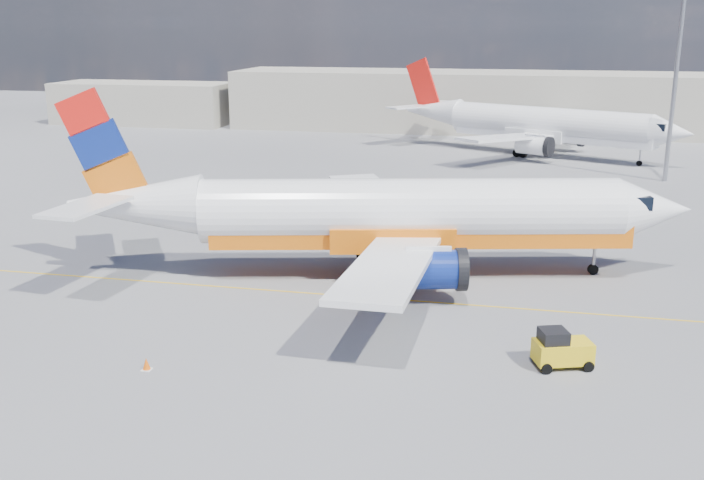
% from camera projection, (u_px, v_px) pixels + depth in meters
% --- Properties ---
extents(ground, '(240.00, 240.00, 0.00)m').
position_uv_depth(ground, '(306.00, 313.00, 40.73)').
color(ground, '#57575C').
rests_on(ground, ground).
extents(taxi_line, '(70.00, 0.15, 0.01)m').
position_uv_depth(taxi_line, '(320.00, 294.00, 43.55)').
color(taxi_line, gold).
rests_on(taxi_line, ground).
extents(terminal_main, '(70.00, 14.00, 8.00)m').
position_uv_depth(terminal_main, '(484.00, 101.00, 109.25)').
color(terminal_main, '#A8A191').
rests_on(terminal_main, ground).
extents(terminal_annex, '(26.00, 10.00, 6.00)m').
position_uv_depth(terminal_annex, '(144.00, 103.00, 116.93)').
color(terminal_annex, '#A8A191').
rests_on(terminal_annex, ground).
extents(main_jet, '(37.03, 28.41, 11.17)m').
position_uv_depth(main_jet, '(390.00, 215.00, 45.80)').
color(main_jet, white).
rests_on(main_jet, ground).
extents(second_jet, '(33.91, 25.50, 10.49)m').
position_uv_depth(second_jet, '(539.00, 125.00, 88.26)').
color(second_jet, white).
rests_on(second_jet, ground).
extents(gse_tug, '(2.74, 2.19, 1.74)m').
position_uv_depth(gse_tug, '(561.00, 349.00, 34.15)').
color(gse_tug, black).
rests_on(gse_tug, ground).
extents(traffic_cone, '(0.40, 0.40, 0.56)m').
position_uv_depth(traffic_cone, '(146.00, 364.00, 33.96)').
color(traffic_cone, white).
rests_on(traffic_cone, ground).
extents(floodlight_mast, '(1.42, 1.42, 19.50)m').
position_uv_depth(floodlight_mast, '(678.00, 55.00, 71.51)').
color(floodlight_mast, '#93939A').
rests_on(floodlight_mast, ground).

